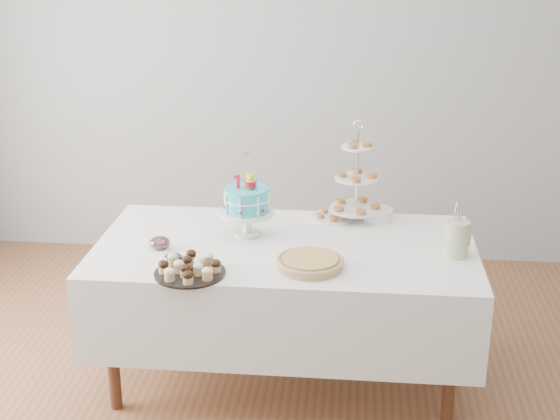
# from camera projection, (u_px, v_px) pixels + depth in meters

# --- Properties ---
(floor) EXTENTS (5.00, 5.00, 0.00)m
(floor) POSITION_uv_depth(u_px,v_px,m) (279.00, 408.00, 3.93)
(floor) COLOR brown
(floor) RESTS_ON ground
(walls) EXTENTS (5.04, 4.04, 2.70)m
(walls) POSITION_uv_depth(u_px,v_px,m) (279.00, 150.00, 3.46)
(walls) COLOR #9A9D9F
(walls) RESTS_ON floor
(table) EXTENTS (1.92, 1.02, 0.77)m
(table) POSITION_uv_depth(u_px,v_px,m) (285.00, 285.00, 4.02)
(table) COLOR white
(table) RESTS_ON floor
(birthday_cake) EXTENTS (0.29, 0.29, 0.44)m
(birthday_cake) POSITION_uv_depth(u_px,v_px,m) (247.00, 214.00, 4.02)
(birthday_cake) COLOR silver
(birthday_cake) RESTS_ON table
(cupcake_tray) EXTENTS (0.33, 0.33, 0.08)m
(cupcake_tray) POSITION_uv_depth(u_px,v_px,m) (190.00, 267.00, 3.59)
(cupcake_tray) COLOR black
(cupcake_tray) RESTS_ON table
(pie) EXTENTS (0.32, 0.32, 0.05)m
(pie) POSITION_uv_depth(u_px,v_px,m) (310.00, 262.00, 3.67)
(pie) COLOR tan
(pie) RESTS_ON table
(tiered_stand) EXTENTS (0.29, 0.29, 0.56)m
(tiered_stand) POSITION_uv_depth(u_px,v_px,m) (357.00, 179.00, 4.20)
(tiered_stand) COLOR silver
(tiered_stand) RESTS_ON table
(plate_stack) EXTENTS (0.16, 0.16, 0.06)m
(plate_stack) POSITION_uv_depth(u_px,v_px,m) (377.00, 214.00, 4.26)
(plate_stack) COLOR silver
(plate_stack) RESTS_ON table
(pastry_plate) EXTENTS (0.24, 0.24, 0.04)m
(pastry_plate) POSITION_uv_depth(u_px,v_px,m) (332.00, 216.00, 4.29)
(pastry_plate) COLOR silver
(pastry_plate) RESTS_ON table
(jam_bowl_a) EXTENTS (0.10, 0.10, 0.06)m
(jam_bowl_a) POSITION_uv_depth(u_px,v_px,m) (173.00, 259.00, 3.70)
(jam_bowl_a) COLOR silver
(jam_bowl_a) RESTS_ON table
(jam_bowl_b) EXTENTS (0.10, 0.10, 0.06)m
(jam_bowl_b) POSITION_uv_depth(u_px,v_px,m) (160.00, 243.00, 3.89)
(jam_bowl_b) COLOR silver
(jam_bowl_b) RESTS_ON table
(utensil_pitcher) EXTENTS (0.13, 0.12, 0.27)m
(utensil_pitcher) POSITION_uv_depth(u_px,v_px,m) (457.00, 237.00, 3.78)
(utensil_pitcher) COLOR beige
(utensil_pitcher) RESTS_ON table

